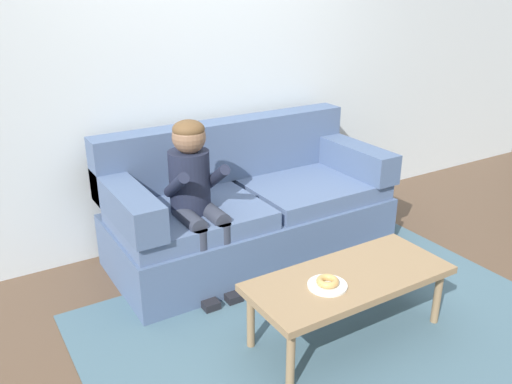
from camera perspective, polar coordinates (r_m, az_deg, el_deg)
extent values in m
plane|color=brown|center=(3.35, 5.62, -12.53)|extent=(10.00, 10.00, 0.00)
cube|color=silver|center=(4.00, -6.10, 14.75)|extent=(8.00, 0.10, 2.80)
cube|color=#476675|center=(3.19, 8.39, -14.54)|extent=(2.71, 1.97, 0.01)
cube|color=slate|center=(3.86, -0.54, -4.20)|extent=(2.00, 0.90, 0.38)
cube|color=slate|center=(3.51, -7.14, -2.67)|extent=(0.96, 0.74, 0.12)
cube|color=slate|center=(3.98, 5.99, 0.43)|extent=(0.96, 0.74, 0.12)
cube|color=slate|center=(3.95, -3.18, 4.63)|extent=(2.00, 0.20, 0.44)
cube|color=slate|center=(3.36, -13.83, -1.14)|extent=(0.20, 0.90, 0.22)
cube|color=slate|center=(4.20, 10.02, 3.84)|extent=(0.20, 0.90, 0.22)
cube|color=#937551|center=(2.97, 10.04, -9.15)|extent=(1.16, 0.50, 0.04)
cylinder|color=#937551|center=(2.69, 3.74, -17.59)|extent=(0.04, 0.04, 0.35)
cylinder|color=#937551|center=(3.30, 18.94, -10.72)|extent=(0.04, 0.04, 0.35)
cylinder|color=#937551|center=(2.94, -0.57, -13.66)|extent=(0.04, 0.04, 0.35)
cylinder|color=#937551|center=(3.50, 14.27, -8.11)|extent=(0.04, 0.04, 0.35)
cylinder|color=#1E2338|center=(3.38, -7.16, 1.16)|extent=(0.26, 0.26, 0.40)
sphere|color=#846047|center=(3.27, -7.25, 5.92)|extent=(0.21, 0.21, 0.21)
ellipsoid|color=brown|center=(3.26, -7.29, 6.71)|extent=(0.20, 0.20, 0.12)
cylinder|color=#333847|center=(3.30, -7.17, -2.97)|extent=(0.11, 0.30, 0.11)
cylinder|color=#333847|center=(3.28, -5.88, -7.57)|extent=(0.09, 0.09, 0.44)
cube|color=black|center=(3.37, -5.33, -11.64)|extent=(0.10, 0.20, 0.06)
cylinder|color=#1E2338|center=(3.23, -8.59, 0.73)|extent=(0.07, 0.29, 0.23)
cylinder|color=#333847|center=(3.36, -4.69, -2.39)|extent=(0.11, 0.30, 0.11)
cylinder|color=#333847|center=(3.34, -3.39, -6.89)|extent=(0.09, 0.09, 0.44)
cube|color=black|center=(3.43, -2.90, -10.90)|extent=(0.10, 0.20, 0.06)
cylinder|color=#1E2338|center=(3.34, -4.31, 1.61)|extent=(0.07, 0.29, 0.23)
cylinder|color=white|center=(2.84, 7.69, -9.94)|extent=(0.21, 0.21, 0.01)
torus|color=tan|center=(2.83, 7.71, -9.51)|extent=(0.16, 0.16, 0.04)
cube|color=red|center=(3.79, 13.97, -8.29)|extent=(0.16, 0.09, 0.05)
cylinder|color=red|center=(3.73, 13.03, -8.67)|extent=(0.06, 0.06, 0.05)
cylinder|color=red|center=(3.84, 14.88, -7.92)|extent=(0.06, 0.06, 0.05)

